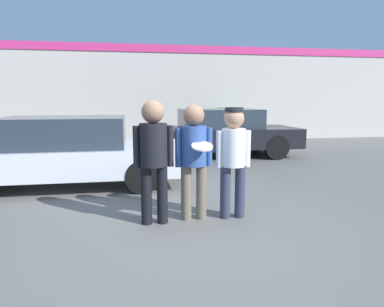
{
  "coord_description": "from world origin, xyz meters",
  "views": [
    {
      "loc": [
        -0.58,
        -4.51,
        1.71
      ],
      "look_at": [
        0.25,
        0.32,
        0.94
      ],
      "focal_mm": 32.0,
      "sensor_mm": 36.0,
      "label": 1
    }
  ],
  "objects": [
    {
      "name": "ground_plane",
      "position": [
        0.0,
        0.0,
        0.0
      ],
      "size": [
        56.0,
        56.0,
        0.0
      ],
      "primitive_type": "plane",
      "color": "#66635E"
    },
    {
      "name": "storefront_building",
      "position": [
        0.0,
        9.65,
        1.97
      ],
      "size": [
        24.0,
        0.22,
        3.87
      ],
      "color": "beige",
      "rests_on": "ground"
    },
    {
      "name": "person_left",
      "position": [
        -0.32,
        0.09,
        1.02
      ],
      "size": [
        0.55,
        0.38,
        1.7
      ],
      "color": "black",
      "rests_on": "ground"
    },
    {
      "name": "person_middle_with_frisbee",
      "position": [
        0.25,
        0.17,
        0.98
      ],
      "size": [
        0.53,
        0.59,
        1.64
      ],
      "color": "#665B4C",
      "rests_on": "ground"
    },
    {
      "name": "person_right",
      "position": [
        0.82,
        0.14,
        0.95
      ],
      "size": [
        0.51,
        0.34,
        1.6
      ],
      "color": "#2D3347",
      "rests_on": "ground"
    },
    {
      "name": "parked_car_near",
      "position": [
        -1.87,
        2.55,
        0.69
      ],
      "size": [
        4.49,
        1.92,
        1.37
      ],
      "color": "silver",
      "rests_on": "ground"
    },
    {
      "name": "parked_car_far",
      "position": [
        2.04,
        5.53,
        0.73
      ],
      "size": [
        4.49,
        1.95,
        1.43
      ],
      "color": "black",
      "rests_on": "ground"
    },
    {
      "name": "shrub",
      "position": [
        2.89,
        8.76,
        0.7
      ],
      "size": [
        1.41,
        1.41,
        1.41
      ],
      "color": "#2D6B33",
      "rests_on": "ground"
    }
  ]
}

